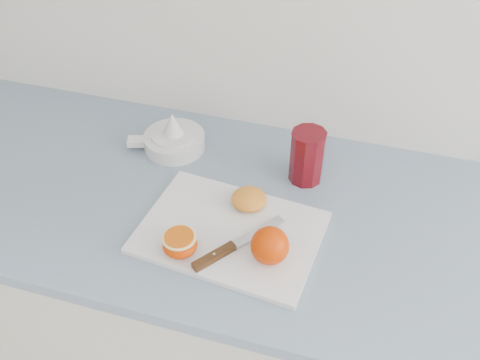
% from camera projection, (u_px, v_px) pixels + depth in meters
% --- Properties ---
extents(counter, '(2.52, 0.64, 0.89)m').
position_uv_depth(counter, '(249.00, 322.00, 1.46)').
color(counter, silver).
rests_on(counter, ground).
extents(cutting_board, '(0.38, 0.29, 0.01)m').
position_uv_depth(cutting_board, '(230.00, 232.00, 1.10)').
color(cutting_board, white).
rests_on(cutting_board, counter).
extents(whole_orange, '(0.07, 0.07, 0.07)m').
position_uv_depth(whole_orange, '(270.00, 246.00, 1.01)').
color(whole_orange, '#E53400').
rests_on(whole_orange, cutting_board).
extents(half_orange, '(0.07, 0.07, 0.04)m').
position_uv_depth(half_orange, '(180.00, 244.00, 1.04)').
color(half_orange, '#E53400').
rests_on(half_orange, cutting_board).
extents(squeezed_shell, '(0.08, 0.08, 0.03)m').
position_uv_depth(squeezed_shell, '(249.00, 199.00, 1.14)').
color(squeezed_shell, orange).
rests_on(squeezed_shell, cutting_board).
extents(paring_knife, '(0.14, 0.19, 0.01)m').
position_uv_depth(paring_knife, '(222.00, 252.00, 1.04)').
color(paring_knife, '#462C13').
rests_on(paring_knife, cutting_board).
extents(citrus_juicer, '(0.19, 0.15, 0.10)m').
position_uv_depth(citrus_juicer, '(173.00, 139.00, 1.30)').
color(citrus_juicer, white).
rests_on(citrus_juicer, counter).
extents(red_tumbler, '(0.08, 0.08, 0.13)m').
position_uv_depth(red_tumbler, '(307.00, 158.00, 1.19)').
color(red_tumbler, '#600A12').
rests_on(red_tumbler, counter).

